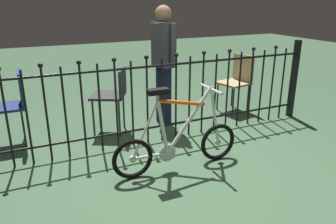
% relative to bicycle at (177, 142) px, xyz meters
% --- Properties ---
extents(ground_plane, '(20.00, 20.00, 0.00)m').
position_rel_bicycle_xyz_m(ground_plane, '(-0.02, -0.02, -0.30)').
color(ground_plane, '#3A583D').
extents(iron_fence, '(4.56, 0.07, 1.11)m').
position_rel_bicycle_xyz_m(iron_fence, '(-0.07, 0.73, 0.26)').
color(iron_fence, black).
rests_on(iron_fence, ground).
extents(bicycle, '(1.37, 0.40, 0.87)m').
position_rel_bicycle_xyz_m(bicycle, '(0.00, 0.00, 0.00)').
color(bicycle, black).
rests_on(bicycle, ground).
extents(chair_navy, '(0.39, 0.39, 0.87)m').
position_rel_bicycle_xyz_m(chair_navy, '(-1.46, 1.36, 0.24)').
color(chair_navy, black).
rests_on(chair_navy, ground).
extents(chair_charcoal, '(0.55, 0.55, 0.83)m').
position_rel_bicycle_xyz_m(chair_charcoal, '(-0.29, 1.23, 0.23)').
color(chair_charcoal, black).
rests_on(chair_charcoal, ground).
extents(chair_tan, '(0.48, 0.48, 0.85)m').
position_rel_bicycle_xyz_m(chair_tan, '(1.68, 1.31, 0.21)').
color(chair_tan, black).
rests_on(chair_tan, ground).
extents(person_visitor, '(0.25, 0.46, 1.58)m').
position_rel_bicycle_xyz_m(person_visitor, '(0.42, 1.27, 0.64)').
color(person_visitor, '#191E3F').
rests_on(person_visitor, ground).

